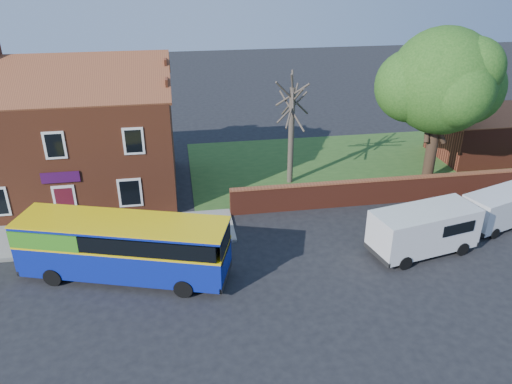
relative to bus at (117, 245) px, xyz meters
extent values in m
plane|color=black|center=(3.73, -1.88, -1.65)|extent=(120.00, 120.00, 0.00)
cube|color=gray|center=(-3.27, 3.87, -1.59)|extent=(18.00, 3.50, 0.12)
cube|color=slate|center=(-3.27, 2.12, -1.58)|extent=(18.00, 0.15, 0.14)
cube|color=#426B28|center=(16.73, 11.12, -1.63)|extent=(26.00, 12.00, 0.04)
cube|color=brown|center=(-3.27, 9.62, 1.60)|extent=(12.00, 8.00, 6.50)
cube|color=brown|center=(-3.27, 7.62, 5.85)|extent=(12.30, 4.08, 2.16)
cube|color=brown|center=(-3.27, 11.62, 5.85)|extent=(12.30, 4.08, 2.16)
cube|color=black|center=(-3.27, 5.59, 2.95)|extent=(1.10, 0.06, 1.50)
cube|color=#4C0F19|center=(-3.27, 5.57, -0.55)|extent=(0.95, 0.04, 2.10)
cube|color=silver|center=(-3.27, 5.59, -0.50)|extent=(1.20, 0.06, 2.30)
cube|color=#380D3C|center=(-3.27, 5.56, 1.15)|extent=(2.00, 0.06, 0.60)
cube|color=maroon|center=(16.73, 5.12, -0.90)|extent=(22.00, 0.30, 1.50)
cube|color=brown|center=(16.73, 5.12, -0.10)|extent=(22.00, 0.38, 0.10)
cube|color=maroon|center=(25.73, 11.12, -0.15)|extent=(8.00, 5.00, 3.00)
cube|color=brown|center=(25.73, 9.87, 1.90)|extent=(8.20, 2.56, 1.24)
cube|color=brown|center=(25.73, 12.37, 1.90)|extent=(8.20, 2.56, 1.24)
cube|color=#0D2096|center=(0.29, -0.09, -0.57)|extent=(9.75, 5.09, 1.51)
cube|color=yellow|center=(0.29, -0.09, 0.19)|extent=(9.77, 5.11, 0.10)
cube|color=black|center=(0.29, -0.09, 0.64)|extent=(9.39, 5.00, 0.75)
cube|color=#3C911F|center=(-2.69, 0.84, 0.64)|extent=(3.79, 3.26, 0.80)
cube|color=#0D2096|center=(0.29, -0.09, 1.14)|extent=(9.75, 5.09, 0.14)
cube|color=yellow|center=(0.29, -0.09, 1.22)|extent=(9.80, 5.14, 0.06)
cylinder|color=black|center=(-2.93, -0.24, -1.22)|extent=(0.90, 0.52, 0.85)
cylinder|color=black|center=(-2.27, 1.87, -1.22)|extent=(0.90, 0.52, 0.85)
cylinder|color=black|center=(2.85, -2.05, -1.22)|extent=(0.90, 0.52, 0.85)
cylinder|color=black|center=(3.51, 0.06, -1.22)|extent=(0.90, 0.52, 0.85)
cube|color=silver|center=(14.73, -0.32, -0.32)|extent=(5.63, 3.17, 2.02)
cube|color=black|center=(17.07, 0.18, -0.01)|extent=(0.45, 1.78, 0.80)
cube|color=black|center=(17.29, 0.22, -1.23)|extent=(0.54, 2.10, 0.25)
cylinder|color=black|center=(13.28, -1.65, -1.30)|extent=(0.73, 0.36, 0.70)
cylinder|color=black|center=(12.86, 0.31, -1.30)|extent=(0.73, 0.36, 0.70)
cylinder|color=black|center=(16.60, -0.95, -1.30)|extent=(0.73, 0.36, 0.70)
cylinder|color=black|center=(16.18, 1.01, -1.30)|extent=(0.73, 0.36, 0.70)
cube|color=silver|center=(20.23, 1.54, -0.52)|extent=(4.87, 3.17, 1.72)
cylinder|color=black|center=(19.13, 0.27, -1.35)|extent=(0.64, 0.40, 0.60)
cylinder|color=black|center=(18.59, 1.87, -1.35)|extent=(0.64, 0.40, 0.60)
cylinder|color=black|center=(21.33, 2.80, -1.35)|extent=(0.64, 0.40, 0.60)
cylinder|color=black|center=(18.95, 7.51, 0.39)|extent=(0.71, 0.71, 4.08)
sphere|color=#487A26|center=(18.95, 7.51, 5.01)|extent=(6.39, 6.39, 6.39)
sphere|color=#487A26|center=(20.82, 7.86, 4.47)|extent=(4.62, 4.62, 4.62)
sphere|color=#487A26|center=(17.26, 8.04, 4.65)|extent=(4.44, 4.44, 4.44)
cylinder|color=#4C4238|center=(10.09, 8.95, 1.49)|extent=(0.36, 0.36, 6.27)
cylinder|color=#4C4238|center=(10.09, 8.95, 3.72)|extent=(0.37, 3.06, 2.46)
cylinder|color=#4C4238|center=(10.09, 8.95, 3.50)|extent=(1.60, 2.26, 2.26)
cylinder|color=#4C4238|center=(10.09, 8.95, 3.95)|extent=(2.57, 1.18, 2.50)
camera|label=1|loc=(3.10, -20.05, 12.00)|focal=35.00mm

